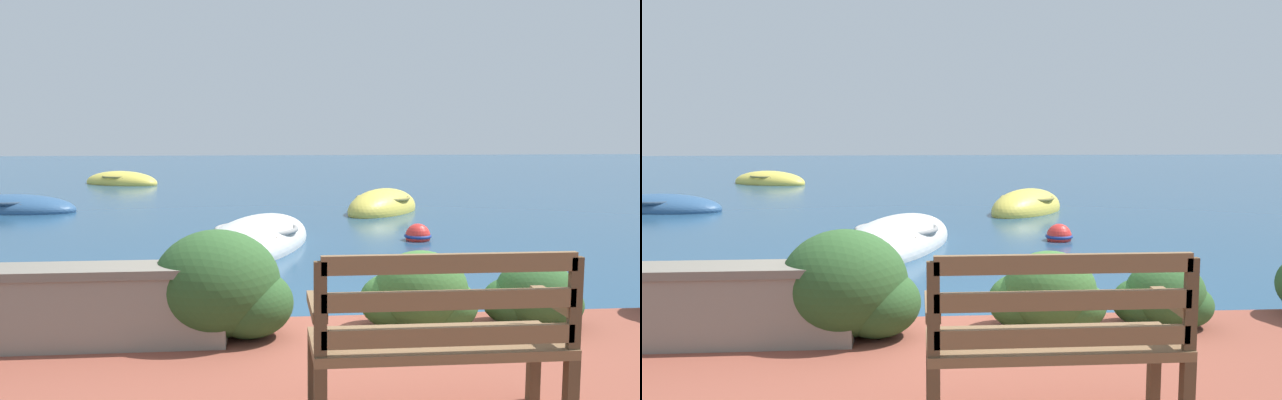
{
  "view_description": "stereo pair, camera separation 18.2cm",
  "coord_description": "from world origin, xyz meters",
  "views": [
    {
      "loc": [
        -0.47,
        -4.9,
        1.71
      ],
      "look_at": [
        0.46,
        5.7,
        0.54
      ],
      "focal_mm": 35.0,
      "sensor_mm": 36.0,
      "label": 1
    },
    {
      "loc": [
        -0.29,
        -4.92,
        1.71
      ],
      "look_at": [
        0.46,
        5.7,
        0.54
      ],
      "focal_mm": 35.0,
      "sensor_mm": 36.0,
      "label": 2
    }
  ],
  "objects": [
    {
      "name": "rowboat_nearest",
      "position": [
        -0.62,
        4.16,
        0.07
      ],
      "size": [
        2.23,
        3.5,
        0.82
      ],
      "rotation": [
        0.0,
        0.0,
        4.38
      ],
      "color": "silver",
      "rests_on": "ground_plane"
    },
    {
      "name": "rowboat_outer",
      "position": [
        -5.14,
        15.73,
        0.07
      ],
      "size": [
        2.95,
        2.33,
        0.75
      ],
      "rotation": [
        0.0,
        0.0,
        5.79
      ],
      "color": "#DBC64C",
      "rests_on": "ground_plane"
    },
    {
      "name": "mooring_buoy",
      "position": [
        1.91,
        4.63,
        0.07
      ],
      "size": [
        0.43,
        0.43,
        0.39
      ],
      "color": "red",
      "rests_on": "ground_plane"
    },
    {
      "name": "hedge_clump_centre",
      "position": [
        -0.85,
        -0.42,
        0.56
      ],
      "size": [
        1.16,
        0.83,
        0.79
      ],
      "color": "#284C23",
      "rests_on": "patio_terrace"
    },
    {
      "name": "park_bench",
      "position": [
        0.38,
        -1.96,
        0.7
      ],
      "size": [
        1.29,
        0.48,
        0.93
      ],
      "rotation": [
        0.0,
        0.0,
        -0.02
      ],
      "color": "brown",
      "rests_on": "patio_terrace"
    },
    {
      "name": "rowboat_mid",
      "position": [
        2.01,
        8.13,
        0.07
      ],
      "size": [
        2.32,
        2.62,
        0.87
      ],
      "rotation": [
        0.0,
        0.0,
        0.95
      ],
      "color": "#DBC64C",
      "rests_on": "ground_plane"
    },
    {
      "name": "stone_wall",
      "position": [
        -1.95,
        -0.56,
        0.51
      ],
      "size": [
        2.5,
        0.39,
        0.56
      ],
      "color": "gray",
      "rests_on": "patio_terrace"
    },
    {
      "name": "hedge_clump_left",
      "position": [
        -1.96,
        -0.45,
        0.45
      ],
      "size": [
        0.76,
        0.55,
        0.52
      ],
      "color": "#426B33",
      "rests_on": "patio_terrace"
    },
    {
      "name": "ground_plane",
      "position": [
        0.0,
        0.0,
        0.0
      ],
      "size": [
        80.0,
        80.0,
        0.0
      ],
      "color": "navy"
    },
    {
      "name": "rowboat_far",
      "position": [
        -5.85,
        8.88,
        0.06
      ],
      "size": [
        2.93,
        1.79,
        0.64
      ],
      "rotation": [
        0.0,
        0.0,
        6.07
      ],
      "color": "#2D517A",
      "rests_on": "ground_plane"
    },
    {
      "name": "hedge_clump_right",
      "position": [
        0.67,
        -0.39,
        0.48
      ],
      "size": [
        0.88,
        0.64,
        0.6
      ],
      "color": "#38662D",
      "rests_on": "patio_terrace"
    },
    {
      "name": "hedge_clump_far_right",
      "position": [
        1.58,
        -0.37,
        0.44
      ],
      "size": [
        0.76,
        0.55,
        0.52
      ],
      "color": "#2D5628",
      "rests_on": "patio_terrace"
    }
  ]
}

